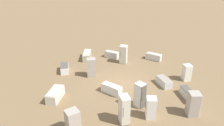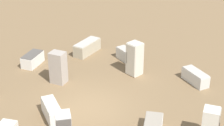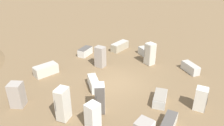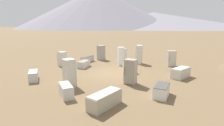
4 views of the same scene
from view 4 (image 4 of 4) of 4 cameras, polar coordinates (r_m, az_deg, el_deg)
ground_plane at (r=14.72m, az=-0.48°, el=-3.36°), size 1000.00×1000.00×0.00m
mountain_ridge_0 at (r=248.47m, az=13.54°, el=13.37°), size 231.90×231.90×20.98m
mountain_ridge_1 at (r=223.71m, az=-4.61°, el=17.29°), size 187.39×187.39×47.90m
discarded_fridge_0 at (r=19.31m, az=-8.08°, el=1.24°), size 1.26×1.93×0.63m
discarded_fridge_1 at (r=11.76m, az=-13.73°, el=-3.11°), size 0.74×0.74×1.82m
discarded_fridge_2 at (r=15.31m, az=5.60°, el=-1.39°), size 1.74×1.19×0.73m
discarded_fridge_3 at (r=18.10m, az=18.81°, el=1.42°), size 1.06×1.05×1.54m
discarded_fridge_4 at (r=14.45m, az=21.55°, el=-2.95°), size 0.85×1.78×0.77m
discarded_fridge_5 at (r=17.95m, az=-15.97°, el=1.32°), size 0.86×0.84×1.41m
discarded_fridge_6 at (r=14.09m, az=-24.29°, el=-3.78°), size 1.69×1.11×0.67m
discarded_fridge_7 at (r=8.77m, az=-2.37°, el=-11.85°), size 1.08×2.05×0.75m
discarded_fridge_8 at (r=12.00m, az=6.03°, el=-2.82°), size 0.91×0.85×1.70m
discarded_fridge_9 at (r=10.32m, az=-14.77°, el=-8.63°), size 1.54×0.93×0.70m
discarded_fridge_10 at (r=20.38m, az=-3.59°, el=3.41°), size 0.88×0.88×1.68m
discarded_fridge_11 at (r=17.60m, az=2.91°, el=2.26°), size 0.86×0.84×1.83m
discarded_fridge_12 at (r=10.36m, az=15.89°, el=-8.68°), size 1.22×1.60×0.68m
discarded_fridge_13 at (r=18.96m, az=3.54°, el=2.48°), size 0.75×0.74×1.51m
discarded_fridge_14 at (r=18.44m, az=8.87°, el=2.76°), size 0.85×0.92×1.94m
discarded_fridge_15 at (r=17.01m, az=-9.21°, el=-0.35°), size 1.42×1.66×0.60m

